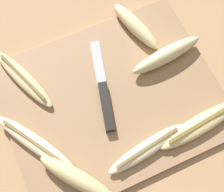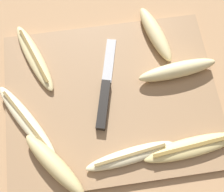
{
  "view_description": "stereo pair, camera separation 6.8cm",
  "coord_description": "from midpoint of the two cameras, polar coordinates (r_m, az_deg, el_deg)",
  "views": [
    {
      "loc": [
        -0.1,
        -0.22,
        0.66
      ],
      "look_at": [
        0.0,
        0.0,
        0.02
      ],
      "focal_mm": 50.0,
      "sensor_mm": 36.0,
      "label": 1
    },
    {
      "loc": [
        -0.03,
        -0.24,
        0.66
      ],
      "look_at": [
        0.0,
        0.0,
        0.02
      ],
      "focal_mm": 50.0,
      "sensor_mm": 36.0,
      "label": 2
    }
  ],
  "objects": [
    {
      "name": "ground_plane",
      "position": [
        0.7,
        2.76,
        -1.0
      ],
      "size": [
        4.0,
        4.0,
        0.0
      ],
      "primitive_type": "plane",
      "color": "tan"
    },
    {
      "name": "banana_bright_far",
      "position": [
        0.68,
        -12.67,
        -4.85
      ],
      "size": [
        0.14,
        0.19,
        0.02
      ],
      "rotation": [
        0.0,
        0.0,
        3.7
      ],
      "color": "beige",
      "rests_on": "cutting_board"
    },
    {
      "name": "banana_mellow_near",
      "position": [
        0.74,
        -11.47,
        6.58
      ],
      "size": [
        0.1,
        0.19,
        0.02
      ],
      "rotation": [
        0.0,
        0.0,
        3.51
      ],
      "color": "beige",
      "rests_on": "cutting_board"
    },
    {
      "name": "banana_golden_short",
      "position": [
        0.68,
        17.03,
        -9.4
      ],
      "size": [
        0.21,
        0.06,
        0.02
      ],
      "rotation": [
        0.0,
        0.0,
        4.82
      ],
      "color": "#EDD689",
      "rests_on": "cutting_board"
    },
    {
      "name": "banana_spotted_left",
      "position": [
        0.64,
        -7.48,
        -12.82
      ],
      "size": [
        0.13,
        0.16,
        0.04
      ],
      "rotation": [
        0.0,
        0.0,
        0.66
      ],
      "color": "#DBC684",
      "rests_on": "cutting_board"
    },
    {
      "name": "cutting_board",
      "position": [
        0.7,
        2.78,
        -0.83
      ],
      "size": [
        0.47,
        0.38,
        0.01
      ],
      "color": "#997551",
      "rests_on": "ground_plane"
    },
    {
      "name": "banana_ripe_center",
      "position": [
        0.76,
        10.51,
        10.79
      ],
      "size": [
        0.07,
        0.16,
        0.03
      ],
      "rotation": [
        0.0,
        0.0,
        3.4
      ],
      "color": "beige",
      "rests_on": "cutting_board"
    },
    {
      "name": "knife",
      "position": [
        0.68,
        1.42,
        -0.63
      ],
      "size": [
        0.08,
        0.22,
        0.02
      ],
      "rotation": [
        0.0,
        0.0,
        -0.25
      ],
      "color": "black",
      "rests_on": "cutting_board"
    },
    {
      "name": "banana_pale_long",
      "position": [
        0.65,
        6.36,
        -11.26
      ],
      "size": [
        0.19,
        0.06,
        0.02
      ],
      "rotation": [
        0.0,
        0.0,
        4.86
      ],
      "color": "beige",
      "rests_on": "cutting_board"
    },
    {
      "name": "banana_soft_right",
      "position": [
        0.72,
        14.53,
        4.27
      ],
      "size": [
        0.18,
        0.05,
        0.04
      ],
      "rotation": [
        0.0,
        0.0,
        4.81
      ],
      "color": "beige",
      "rests_on": "cutting_board"
    }
  ]
}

